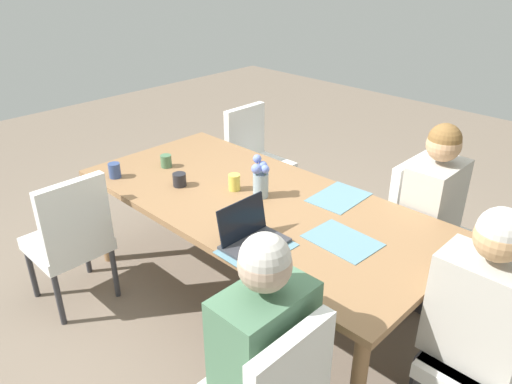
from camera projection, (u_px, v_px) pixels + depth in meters
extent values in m
plane|color=#756656|center=(256.00, 295.00, 3.26)|extent=(10.00, 10.00, 0.00)
cube|color=olive|center=(256.00, 202.00, 2.95)|extent=(2.31, 1.09, 0.04)
cylinder|color=olive|center=(103.00, 219.00, 3.49)|extent=(0.07, 0.07, 0.68)
cylinder|color=olive|center=(203.00, 180.00, 4.08)|extent=(0.07, 0.07, 0.68)
cylinder|color=olive|center=(451.00, 295.00, 2.73)|extent=(0.07, 0.07, 0.68)
cube|color=#4C7556|center=(264.00, 344.00, 1.90)|extent=(0.24, 0.40, 0.50)
sphere|color=tan|center=(265.00, 265.00, 1.74)|extent=(0.20, 0.20, 0.20)
sphere|color=beige|center=(265.00, 258.00, 1.72)|extent=(0.19, 0.19, 0.19)
cube|color=silver|center=(430.00, 239.00, 3.13)|extent=(0.44, 0.44, 0.08)
cube|color=silver|center=(409.00, 192.00, 3.13)|extent=(0.06, 0.42, 0.45)
cylinder|color=#333338|center=(465.00, 267.00, 3.23)|extent=(0.04, 0.04, 0.37)
cylinder|color=#333338|center=(439.00, 293.00, 2.99)|extent=(0.04, 0.04, 0.37)
cylinder|color=#333338|center=(413.00, 245.00, 3.47)|extent=(0.04, 0.04, 0.37)
cylinder|color=#333338|center=(384.00, 268.00, 3.23)|extent=(0.04, 0.04, 0.37)
cube|color=#2D2D33|center=(421.00, 266.00, 3.18)|extent=(0.36, 0.34, 0.45)
cube|color=#B7B2A8|center=(433.00, 202.00, 2.96)|extent=(0.24, 0.40, 0.50)
sphere|color=tan|center=(444.00, 145.00, 2.80)|extent=(0.20, 0.20, 0.20)
sphere|color=brown|center=(445.00, 140.00, 2.78)|extent=(0.19, 0.19, 0.19)
cube|color=silver|center=(480.00, 369.00, 2.16)|extent=(0.44, 0.44, 0.08)
cube|color=silver|center=(510.00, 302.00, 2.16)|extent=(0.42, 0.06, 0.45)
cylinder|color=#333338|center=(449.00, 361.00, 2.50)|extent=(0.04, 0.04, 0.37)
cube|color=#B7B2A8|center=(480.00, 312.00, 2.07)|extent=(0.40, 0.24, 0.50)
sphere|color=tan|center=(500.00, 237.00, 1.90)|extent=(0.20, 0.20, 0.20)
sphere|color=beige|center=(502.00, 231.00, 1.89)|extent=(0.19, 0.19, 0.19)
cube|color=silver|center=(67.00, 243.00, 3.08)|extent=(0.44, 0.44, 0.08)
cube|color=silver|center=(75.00, 217.00, 2.84)|extent=(0.06, 0.42, 0.45)
cylinder|color=#333338|center=(32.00, 273.00, 3.18)|extent=(0.04, 0.04, 0.37)
cylinder|color=#333338|center=(86.00, 250.00, 3.42)|extent=(0.04, 0.04, 0.37)
cylinder|color=#333338|center=(59.00, 299.00, 2.94)|extent=(0.04, 0.04, 0.37)
cylinder|color=#333338|center=(115.00, 272.00, 3.18)|extent=(0.04, 0.04, 0.37)
cube|color=silver|center=(261.00, 168.00, 4.14)|extent=(0.44, 0.44, 0.08)
cube|color=silver|center=(245.00, 133.00, 4.14)|extent=(0.06, 0.42, 0.45)
cylinder|color=#333338|center=(292.00, 191.00, 4.24)|extent=(0.04, 0.04, 0.37)
cylinder|color=#333338|center=(261.00, 206.00, 4.00)|extent=(0.04, 0.04, 0.37)
cylinder|color=#333338|center=(260.00, 178.00, 4.48)|extent=(0.04, 0.04, 0.37)
cylinder|color=#333338|center=(230.00, 191.00, 4.24)|extent=(0.04, 0.04, 0.37)
cylinder|color=#8EA8B7|center=(261.00, 185.00, 2.94)|extent=(0.09, 0.09, 0.15)
sphere|color=#6B7FD1|center=(265.00, 169.00, 2.87)|extent=(0.05, 0.05, 0.05)
cylinder|color=#477A3D|center=(265.00, 172.00, 2.88)|extent=(0.01, 0.01, 0.04)
sphere|color=#6B7FD1|center=(263.00, 166.00, 2.90)|extent=(0.06, 0.06, 0.06)
cylinder|color=#477A3D|center=(263.00, 169.00, 2.91)|extent=(0.01, 0.01, 0.05)
sphere|color=#6B7FD1|center=(257.00, 159.00, 2.89)|extent=(0.05, 0.05, 0.05)
cylinder|color=#477A3D|center=(257.00, 165.00, 2.91)|extent=(0.01, 0.01, 0.09)
sphere|color=#6B7FD1|center=(256.00, 169.00, 2.87)|extent=(0.06, 0.06, 0.06)
cylinder|color=#477A3D|center=(256.00, 172.00, 2.88)|extent=(0.01, 0.01, 0.04)
cube|color=slate|center=(257.00, 249.00, 2.46)|extent=(0.27, 0.36, 0.00)
cube|color=slate|center=(339.00, 197.00, 2.96)|extent=(0.27, 0.37, 0.00)
cube|color=slate|center=(342.00, 240.00, 2.53)|extent=(0.37, 0.28, 0.00)
cube|color=#38383D|center=(255.00, 244.00, 2.48)|extent=(0.22, 0.32, 0.02)
cube|color=black|center=(242.00, 219.00, 2.49)|extent=(0.04, 0.31, 0.20)
cylinder|color=#33477A|center=(115.00, 170.00, 3.20)|extent=(0.08, 0.08, 0.10)
cylinder|color=#47704C|center=(166.00, 161.00, 3.36)|extent=(0.08, 0.08, 0.09)
cylinder|color=#DBC64C|center=(234.00, 182.00, 3.03)|extent=(0.07, 0.07, 0.10)
cylinder|color=#232328|center=(179.00, 180.00, 3.09)|extent=(0.09, 0.09, 0.08)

